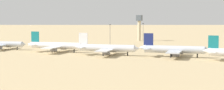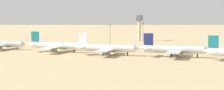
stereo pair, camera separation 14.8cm
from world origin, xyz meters
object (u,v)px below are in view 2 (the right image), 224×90
Objects in this scene: control_tower at (139,25)px; light_pole_west at (143,31)px; light_pole_mid at (110,33)px; parked_jet_teal_1 at (1,44)px; parked_jet_navy_4 at (173,49)px; parked_jet_teal_2 at (55,46)px; parked_jet_white_3 at (106,48)px.

control_tower is 9.15m from light_pole_west.
light_pole_west is at bearing 77.79° from light_pole_mid.
parked_jet_teal_1 is 129.23m from parked_jet_navy_4.
parked_jet_navy_4 is 103.86m from light_pole_mid.
parked_jet_white_3 is at bearing -14.16° from parked_jet_teal_2.
light_pole_west is (-18.34, 134.78, 5.40)m from parked_jet_white_3.
parked_jet_teal_1 is 144.50m from light_pole_west.
parked_jet_teal_2 is at bearing -14.18° from parked_jet_teal_1.
light_pole_west is 1.01× the size of light_pole_mid.
parked_jet_teal_1 is at bearing 171.36° from parked_jet_teal_2.
control_tower is 1.45× the size of light_pole_west.
parked_jet_teal_2 is 2.42× the size of light_pole_west.
parked_jet_teal_2 is 0.98× the size of parked_jet_navy_4.
parked_jet_teal_2 is at bearing -99.66° from light_pole_west.
light_pole_west reaches higher than parked_jet_navy_4.
parked_jet_navy_4 is 2.47× the size of light_pole_west.
parked_jet_teal_1 is 0.90× the size of parked_jet_teal_2.
parked_jet_teal_2 is (46.89, -2.13, 0.45)m from parked_jet_teal_1.
light_pole_west is (5.57, -4.94, -5.32)m from control_tower.
light_pole_west is (-60.35, 129.47, 5.33)m from parked_jet_navy_4.
parked_jet_navy_4 is 142.94m from light_pole_west.
light_pole_mid reaches higher than parked_jet_white_3.
parked_jet_white_3 is 136.13m from light_pole_west.
light_pole_west is at bearing 49.93° from parked_jet_teal_1.
parked_jet_teal_1 is 2.18× the size of light_pole_mid.
parked_jet_white_3 is at bearing -82.25° from light_pole_west.
light_pole_west is (68.85, 126.91, 5.87)m from parked_jet_teal_1.
parked_jet_teal_1 is 46.94m from parked_jet_teal_2.
parked_jet_navy_4 is 2.48× the size of light_pole_mid.
parked_jet_navy_4 is at bearing -63.87° from control_tower.
parked_jet_teal_2 is 40.71m from parked_jet_white_3.
control_tower is at bearing 91.97° from parked_jet_white_3.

